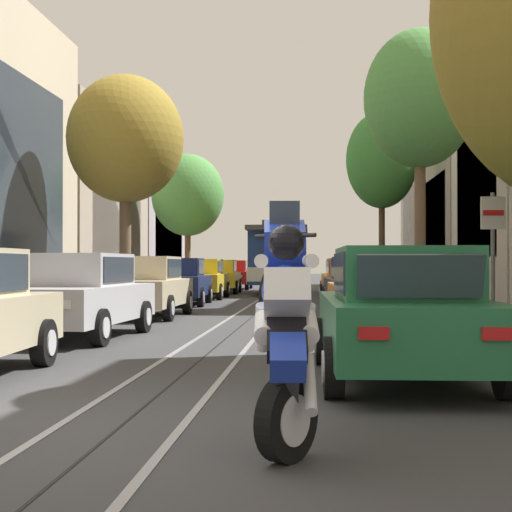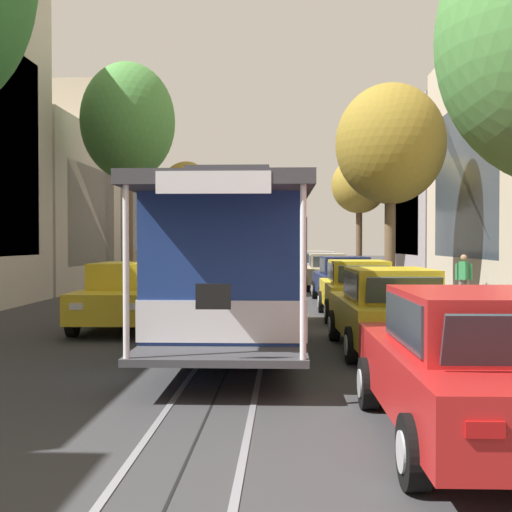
% 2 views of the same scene
% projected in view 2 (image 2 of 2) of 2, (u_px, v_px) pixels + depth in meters
% --- Properties ---
extents(ground_plane, '(160.00, 160.00, 0.00)m').
position_uv_depth(ground_plane, '(257.00, 304.00, 22.05)').
color(ground_plane, '#38383A').
extents(trolley_track_rails, '(1.14, 58.09, 0.01)m').
position_uv_depth(trolley_track_rails, '(253.00, 313.00, 19.05)').
color(trolley_track_rails, gray).
rests_on(trolley_track_rails, ground).
extents(parked_car_beige_near_left, '(2.11, 4.41, 1.58)m').
position_uv_depth(parked_car_beige_near_left, '(317.00, 263.00, 39.42)').
color(parked_car_beige_near_left, '#C1B28E').
rests_on(parked_car_beige_near_left, ground).
extents(parked_car_silver_second_left, '(2.14, 4.42, 1.58)m').
position_uv_depth(parked_car_silver_second_left, '(320.00, 267.00, 34.25)').
color(parked_car_silver_second_left, '#B7B7BC').
rests_on(parked_car_silver_second_left, ground).
extents(parked_car_beige_mid_left, '(2.01, 4.36, 1.58)m').
position_uv_depth(parked_car_beige_mid_left, '(327.00, 271.00, 28.66)').
color(parked_car_beige_mid_left, '#C1B28E').
rests_on(parked_car_beige_mid_left, ground).
extents(parked_car_navy_fourth_left, '(2.13, 4.42, 1.58)m').
position_uv_depth(parked_car_navy_fourth_left, '(344.00, 279.00, 22.63)').
color(parked_car_navy_fourth_left, '#19234C').
rests_on(parked_car_navy_fourth_left, ground).
extents(parked_car_yellow_fifth_left, '(2.03, 4.38, 1.58)m').
position_uv_depth(parked_car_yellow_fifth_left, '(358.00, 289.00, 17.88)').
color(parked_car_yellow_fifth_left, gold).
rests_on(parked_car_yellow_fifth_left, ground).
extents(parked_car_yellow_sixth_left, '(2.12, 4.41, 1.58)m').
position_uv_depth(parked_car_yellow_sixth_left, '(389.00, 309.00, 12.43)').
color(parked_car_yellow_sixth_left, gold).
rests_on(parked_car_yellow_sixth_left, ground).
extents(parked_car_red_far_left, '(2.05, 4.38, 1.58)m').
position_uv_depth(parked_car_red_far_left, '(473.00, 366.00, 6.72)').
color(parked_car_red_far_left, red).
rests_on(parked_car_red_far_left, ground).
extents(parked_car_green_near_right, '(2.09, 4.40, 1.58)m').
position_uv_depth(parked_car_green_near_right, '(225.00, 264.00, 39.20)').
color(parked_car_green_near_right, '#1E6038').
rests_on(parked_car_green_near_right, ground).
extents(parked_car_orange_second_right, '(2.07, 4.39, 1.58)m').
position_uv_depth(parked_car_orange_second_right, '(211.00, 267.00, 33.43)').
color(parked_car_orange_second_right, orange).
rests_on(parked_car_orange_second_right, ground).
extents(parked_car_navy_mid_right, '(2.13, 4.42, 1.58)m').
position_uv_depth(parked_car_navy_mid_right, '(194.00, 273.00, 27.54)').
color(parked_car_navy_mid_right, '#19234C').
rests_on(parked_car_navy_mid_right, ground).
extents(parked_car_orange_fourth_right, '(2.09, 4.40, 1.58)m').
position_uv_depth(parked_car_orange_fourth_right, '(168.00, 282.00, 21.12)').
color(parked_car_orange_fourth_right, orange).
rests_on(parked_car_orange_fourth_right, ground).
extents(parked_car_yellow_fifth_right, '(2.08, 4.40, 1.58)m').
position_uv_depth(parked_car_yellow_fifth_right, '(126.00, 295.00, 15.71)').
color(parked_car_yellow_fifth_right, gold).
rests_on(parked_car_yellow_fifth_right, ground).
extents(street_tree_kerb_left_near, '(3.14, 3.41, 6.93)m').
position_uv_depth(street_tree_kerb_left_near, '(359.00, 186.00, 37.10)').
color(street_tree_kerb_left_near, brown).
rests_on(street_tree_kerb_left_near, ground).
extents(street_tree_kerb_left_second, '(3.88, 3.78, 7.69)m').
position_uv_depth(street_tree_kerb_left_second, '(390.00, 145.00, 23.14)').
color(street_tree_kerb_left_second, brown).
rests_on(street_tree_kerb_left_second, ground).
extents(street_tree_kerb_right_near, '(3.65, 3.11, 6.87)m').
position_uv_depth(street_tree_kerb_right_near, '(187.00, 202.00, 38.79)').
color(street_tree_kerb_right_near, brown).
rests_on(street_tree_kerb_right_near, ground).
extents(street_tree_kerb_right_second, '(3.50, 3.54, 8.75)m').
position_uv_depth(street_tree_kerb_right_second, '(128.00, 123.00, 24.33)').
color(street_tree_kerb_right_second, brown).
rests_on(street_tree_kerb_right_second, ground).
extents(cable_car_trolley, '(2.63, 9.15, 3.28)m').
position_uv_depth(cable_car_trolley, '(238.00, 263.00, 12.94)').
color(cable_car_trolley, navy).
rests_on(cable_car_trolley, ground).
extents(motorcycle_with_rider, '(0.51, 1.83, 1.89)m').
position_uv_depth(motorcycle_with_rider, '(249.00, 259.00, 42.62)').
color(motorcycle_with_rider, black).
rests_on(motorcycle_with_rider, ground).
extents(pedestrian_on_left_pavement, '(0.55, 0.42, 1.67)m').
position_uv_depth(pedestrian_on_left_pavement, '(464.00, 276.00, 21.59)').
color(pedestrian_on_left_pavement, slate).
rests_on(pedestrian_on_left_pavement, ground).
extents(fire_hydrant, '(0.40, 0.22, 0.84)m').
position_uv_depth(fire_hydrant, '(184.00, 274.00, 33.72)').
color(fire_hydrant, red).
rests_on(fire_hydrant, ground).
extents(street_sign_post, '(0.36, 0.07, 2.43)m').
position_uv_depth(street_sign_post, '(194.00, 252.00, 37.06)').
color(street_sign_post, slate).
rests_on(street_sign_post, ground).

